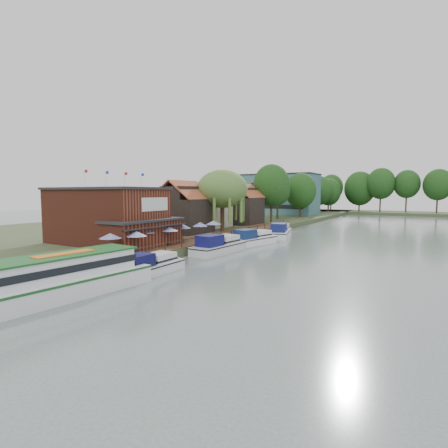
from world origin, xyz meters
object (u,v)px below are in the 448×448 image
Objects in this scene: cottage_a at (183,207)px; umbrella_3 at (168,236)px; willow at (222,201)px; umbrella_2 at (145,239)px; cottage_c at (243,204)px; umbrella_5 at (200,231)px; cottage_b at (202,205)px; cruiser_1 at (219,243)px; umbrella_6 at (213,229)px; umbrella_1 at (136,242)px; tour_boat at (56,276)px; umbrella_4 at (183,233)px; cruiser_0 at (150,263)px; umbrella_0 at (110,245)px; cruiser_3 at (280,230)px; cruiser_2 at (253,237)px; hotel_block at (275,194)px; swan at (90,280)px; pub at (117,216)px.

cottage_a is 15.25m from umbrella_3.
willow is 21.45m from umbrella_2.
cottage_a reaches higher than umbrella_3.
cottage_c reaches higher than umbrella_5.
cottage_b is 24.33m from cruiser_1.
umbrella_6 is at bearing 86.21° from umbrella_2.
umbrella_6 is at bearing -73.06° from cottage_c.
umbrella_1 reaches higher than tour_boat.
cottage_a reaches higher than umbrella_4.
willow is 1.17× the size of cruiser_0.
cruiser_0 is at bearing -73.86° from cottage_c.
umbrella_0 and umbrella_3 have the same top height.
cruiser_3 is at bearing 0.35° from cottage_b.
cottage_c is 3.50× the size of umbrella_3.
umbrella_2 is at bearing 114.75° from tour_boat.
tour_boat reaches higher than cruiser_1.
cruiser_1 is (11.16, -27.60, -4.02)m from cottage_c.
umbrella_3 is at bearing -65.15° from cottage_b.
umbrella_3 is 1.02× the size of umbrella_4.
tour_boat is at bearing -71.29° from umbrella_1.
cottage_b is at bearing 132.38° from cruiser_1.
cruiser_2 is at bearing 75.64° from umbrella_1.
hotel_block reaches higher than swan.
cruiser_1 is at bearing -107.04° from cruiser_3.
cottage_a is at bearing 127.32° from umbrella_4.
pub is 8.42× the size of umbrella_0.
umbrella_5 is 3.37m from umbrella_6.
cottage_a is 3.50× the size of umbrella_6.
umbrella_4 is at bearing 41.82° from pub.
umbrella_6 is 0.17× the size of tour_boat.
willow reaches higher than umbrella_4.
cottage_b reaches higher than umbrella_2.
umbrella_4 is at bearing 89.08° from umbrella_0.
umbrella_1 is 5.84m from cruiser_0.
willow reaches higher than pub.
cottage_b is 27.89m from umbrella_2.
cottage_b is at bearing -85.03° from hotel_block.
cottage_b is 0.98× the size of cruiser_2.
cruiser_0 is at bearing -71.58° from umbrella_5.
cruiser_1 is at bearing 90.85° from cruiser_0.
tour_boat is (-0.09, -22.17, 0.38)m from cruiser_1.
umbrella_4 is 13.57m from cruiser_0.
umbrella_5 reaches higher than cruiser_1.
cottage_b is at bearing 114.85° from umbrella_3.
cruiser_3 is at bearing 31.01° from willow.
cruiser_2 is (8.26, -5.01, -5.03)m from willow.
umbrella_3 is 0.23× the size of cruiser_3.
hotel_block is 57.73× the size of swan.
umbrella_0 is at bearing -71.80° from cottage_a.
umbrella_0 is (14.01, -77.33, -4.86)m from hotel_block.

